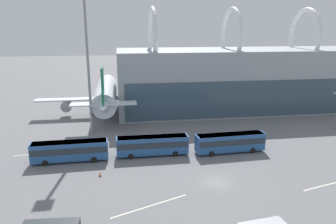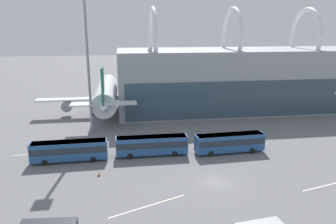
{
  "view_description": "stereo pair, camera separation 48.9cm",
  "coord_description": "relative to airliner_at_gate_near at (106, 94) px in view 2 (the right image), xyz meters",
  "views": [
    {
      "loc": [
        -13.35,
        -41.38,
        21.57
      ],
      "look_at": [
        -3.2,
        25.15,
        4.0
      ],
      "focal_mm": 35.0,
      "sensor_mm": 36.0,
      "label": 1
    },
    {
      "loc": [
        -12.87,
        -41.45,
        21.57
      ],
      "look_at": [
        -3.2,
        25.15,
        4.0
      ],
      "focal_mm": 35.0,
      "sensor_mm": 36.0,
      "label": 2
    }
  ],
  "objects": [
    {
      "name": "traffic_cone_0",
      "position": [
        0.04,
        -36.46,
        -4.82
      ],
      "size": [
        0.44,
        0.44,
        0.71
      ],
      "color": "black",
      "rests_on": "ground_plane"
    },
    {
      "name": "lane_stripe_3",
      "position": [
        33.07,
        -43.75,
        -5.17
      ],
      "size": [
        10.93,
        3.08,
        0.01
      ],
      "primitive_type": "cube",
      "rotation": [
        0.0,
        0.0,
        0.26
      ],
      "color": "silver",
      "rests_on": "ground_plane"
    },
    {
      "name": "shuttle_bus_0",
      "position": [
        -5.0,
        -30.03,
        -3.18
      ],
      "size": [
        12.33,
        2.95,
        3.4
      ],
      "rotation": [
        0.0,
        0.0,
        0.03
      ],
      "color": "#285693",
      "rests_on": "ground_plane"
    },
    {
      "name": "floodlight_mast",
      "position": [
        -2.63,
        -14.55,
        14.21
      ],
      "size": [
        2.26,
        2.26,
        30.96
      ],
      "color": "gray",
      "rests_on": "ground_plane"
    },
    {
      "name": "shuttle_bus_2",
      "position": [
        22.33,
        -30.09,
        -3.18
      ],
      "size": [
        12.38,
        3.22,
        3.4
      ],
      "rotation": [
        0.0,
        0.0,
        0.05
      ],
      "color": "#285693",
      "rests_on": "ground_plane"
    },
    {
      "name": "ground_plane",
      "position": [
        16.67,
        -40.82,
        -5.17
      ],
      "size": [
        440.0,
        440.0,
        0.0
      ],
      "primitive_type": "plane",
      "color": "slate"
    },
    {
      "name": "lane_stripe_0",
      "position": [
        -9.62,
        -25.51,
        -5.17
      ],
      "size": [
        11.22,
        1.62,
        0.01
      ],
      "primitive_type": "cube",
      "rotation": [
        0.0,
        0.0,
        0.12
      ],
      "color": "silver",
      "rests_on": "ground_plane"
    },
    {
      "name": "airliner_at_gate_near",
      "position": [
        0.0,
        0.0,
        0.0
      ],
      "size": [
        33.88,
        35.69,
        13.49
      ],
      "rotation": [
        0.0,
        0.0,
        1.57
      ],
      "color": "silver",
      "rests_on": "ground_plane"
    },
    {
      "name": "lane_stripe_2",
      "position": [
        6.65,
        -45.89,
        -5.17
      ],
      "size": [
        9.94,
        4.33,
        0.01
      ],
      "primitive_type": "cube",
      "rotation": [
        0.0,
        0.0,
        0.39
      ],
      "color": "silver",
      "rests_on": "ground_plane"
    },
    {
      "name": "shuttle_bus_1",
      "position": [
        8.66,
        -29.42,
        -3.18
      ],
      "size": [
        12.27,
        2.68,
        3.4
      ],
      "rotation": [
        0.0,
        0.0,
        0.0
      ],
      "color": "#285693",
      "rests_on": "ground_plane"
    },
    {
      "name": "airliner_at_gate_far",
      "position": [
        52.5,
        8.23,
        0.37
      ],
      "size": [
        41.75,
        40.11,
        14.84
      ],
      "rotation": [
        0.0,
        0.0,
        1.77
      ],
      "color": "white",
      "rests_on": "ground_plane"
    }
  ]
}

